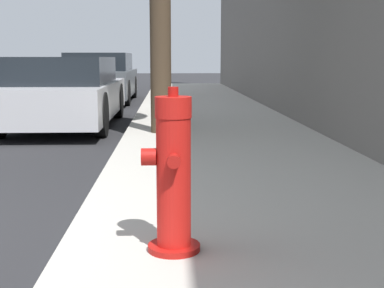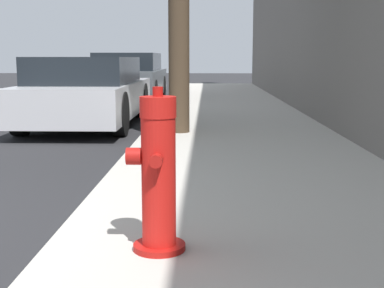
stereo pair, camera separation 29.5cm
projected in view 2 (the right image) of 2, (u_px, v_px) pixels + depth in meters
name	position (u px, v px, depth m)	size (l,w,h in m)	color
sidewalk_slab	(283.00, 247.00, 3.32)	(2.87, 40.00, 0.14)	#B7B2A8
fire_hydrant	(158.00, 176.00, 3.02)	(0.33, 0.33, 0.94)	#A91511
parked_car_near	(88.00, 92.00, 9.75)	(1.80, 4.52, 1.25)	#B7B7BC
parked_car_mid	(129.00, 78.00, 15.21)	(1.81, 4.44, 1.36)	#4C5156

